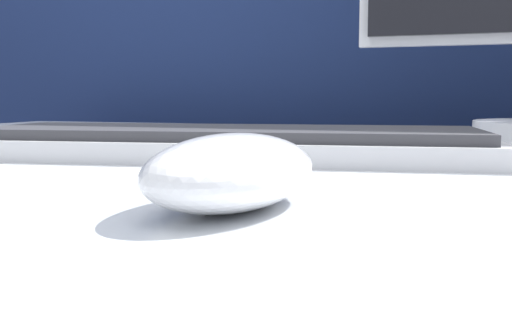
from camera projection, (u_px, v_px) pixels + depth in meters
name	position (u px, v px, depth m)	size (l,w,h in m)	color
partition_panel	(407.00, 169.00, 1.11)	(5.00, 0.03, 1.34)	navy
computer_mouse_near	(232.00, 171.00, 0.26)	(0.07, 0.11, 0.03)	white
keyboard	(225.00, 143.00, 0.48)	(0.44, 0.20, 0.02)	silver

